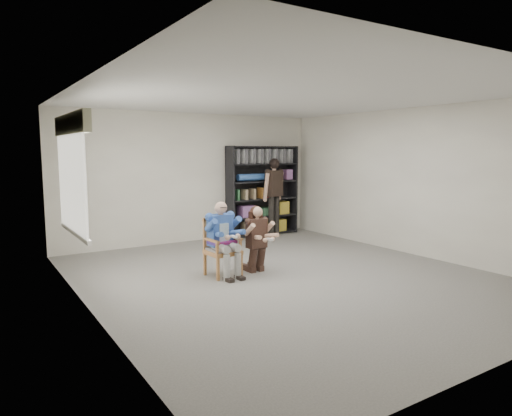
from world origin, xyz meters
TOP-DOWN VIEW (x-y plane):
  - room_shell at (0.00, 0.00)m, footprint 6.00×7.00m
  - floor at (0.00, 0.00)m, footprint 6.00×7.00m
  - window_left at (-2.95, 1.00)m, footprint 0.16×2.00m
  - armchair at (-0.83, 0.60)m, footprint 0.56×0.55m
  - seated_man at (-0.83, 0.60)m, footprint 0.55×0.75m
  - kneeling_woman at (-0.25, 0.48)m, footprint 0.50×0.76m
  - bookshelf at (1.70, 3.28)m, footprint 1.80×0.38m
  - standing_man at (1.83, 2.99)m, footprint 0.62×0.43m

SIDE VIEW (x-z plane):
  - floor at x=0.00m, z-range -0.01..0.01m
  - armchair at x=-0.83m, z-range 0.00..0.93m
  - kneeling_woman at x=-0.25m, z-range 0.00..1.10m
  - seated_man at x=-0.83m, z-range 0.00..1.20m
  - standing_man at x=1.83m, z-range 0.00..1.81m
  - bookshelf at x=1.70m, z-range 0.00..2.10m
  - room_shell at x=0.00m, z-range 0.00..2.80m
  - window_left at x=-2.95m, z-range 0.76..2.50m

